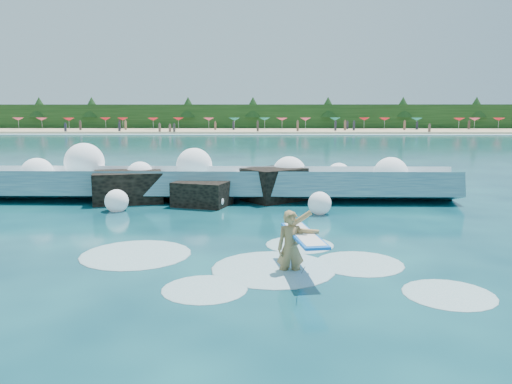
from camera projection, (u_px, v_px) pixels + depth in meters
ground at (195, 252)px, 12.48m from camera, size 200.00×200.00×0.00m
beach at (256, 131)px, 89.46m from camera, size 140.00×20.00×0.40m
wet_band at (255, 134)px, 78.62m from camera, size 140.00×5.00×0.08m
treeline at (257, 117)px, 98.97m from camera, size 140.00×4.00×5.00m
breaking_wave at (217, 184)px, 20.18m from camera, size 18.81×2.89×1.62m
rock_cluster at (195, 190)px, 19.40m from camera, size 8.57×3.54×1.50m
surfer_with_board at (294, 245)px, 10.74m from camera, size 1.06×2.87×1.66m
wave_spray at (199, 172)px, 20.09m from camera, size 15.32×4.82×2.28m
surf_foam at (250, 264)px, 11.46m from camera, size 8.95×5.37×0.14m
beach_umbrellas at (256, 119)px, 91.19m from camera, size 112.16×6.54×0.50m
beachgoers at (230, 126)px, 86.43m from camera, size 105.01×11.79×1.93m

